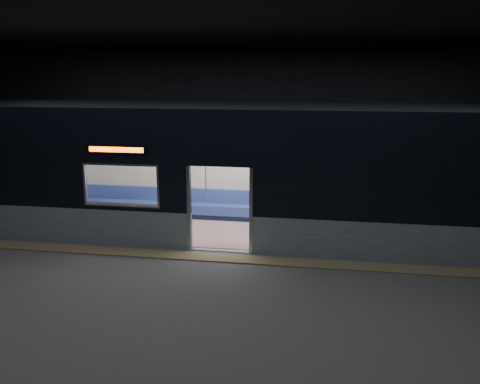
# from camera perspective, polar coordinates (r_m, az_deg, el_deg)

# --- Properties ---
(station_floor) EXTENTS (24.00, 14.00, 0.01)m
(station_floor) POSITION_cam_1_polar(r_m,az_deg,el_deg) (11.23, -3.33, -8.46)
(station_floor) COLOR #47494C
(station_floor) RESTS_ON ground
(station_envelope) EXTENTS (24.00, 14.00, 5.00)m
(station_envelope) POSITION_cam_1_polar(r_m,az_deg,el_deg) (10.44, -3.61, 10.58)
(station_envelope) COLOR black
(station_envelope) RESTS_ON station_floor
(tactile_strip) EXTENTS (22.80, 0.50, 0.03)m
(tactile_strip) POSITION_cam_1_polar(r_m,az_deg,el_deg) (11.72, -2.73, -7.39)
(tactile_strip) COLOR #8C7F59
(tactile_strip) RESTS_ON station_floor
(metro_car) EXTENTS (18.00, 3.04, 3.35)m
(metro_car) POSITION_cam_1_polar(r_m,az_deg,el_deg) (13.12, -0.97, 3.18)
(metro_car) COLOR #91A5AD
(metro_car) RESTS_ON station_floor
(passenger) EXTENTS (0.46, 0.76, 1.44)m
(passenger) POSITION_cam_1_polar(r_m,az_deg,el_deg) (14.13, 5.74, -0.36)
(passenger) COLOR black
(passenger) RESTS_ON metro_car
(handbag) EXTENTS (0.30, 0.27, 0.14)m
(handbag) POSITION_cam_1_polar(r_m,az_deg,el_deg) (13.93, 5.78, -1.16)
(handbag) COLOR black
(handbag) RESTS_ON passenger
(transit_map) EXTENTS (0.90, 0.03, 0.59)m
(transit_map) POSITION_cam_1_polar(r_m,az_deg,el_deg) (14.32, 4.57, 2.37)
(transit_map) COLOR white
(transit_map) RESTS_ON metro_car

